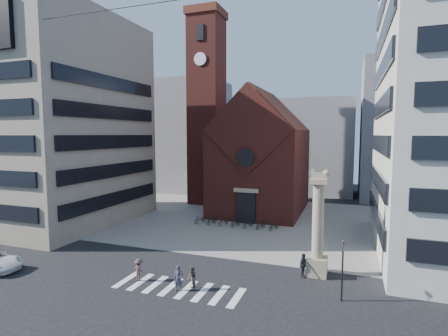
% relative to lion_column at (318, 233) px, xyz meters
% --- Properties ---
extents(ground, '(120.00, 120.00, 0.00)m').
position_rel_lion_column_xyz_m(ground, '(-10.01, -3.00, -3.46)').
color(ground, black).
rests_on(ground, ground).
extents(piazza, '(46.00, 30.00, 0.05)m').
position_rel_lion_column_xyz_m(piazza, '(-10.01, 16.00, -3.43)').
color(piazza, gray).
rests_on(piazza, ground).
extents(zebra_crossing, '(10.20, 3.20, 0.01)m').
position_rel_lion_column_xyz_m(zebra_crossing, '(-9.46, -6.00, -3.45)').
color(zebra_crossing, white).
rests_on(zebra_crossing, ground).
extents(church, '(12.00, 16.65, 18.00)m').
position_rel_lion_column_xyz_m(church, '(-10.01, 22.04, 4.53)').
color(church, maroon).
rests_on(church, ground).
extents(campanile, '(5.50, 5.50, 31.20)m').
position_rel_lion_column_xyz_m(campanile, '(-20.01, 25.00, 12.28)').
color(campanile, maroon).
rests_on(campanile, ground).
extents(building_left, '(18.00, 20.00, 26.00)m').
position_rel_lion_column_xyz_m(building_left, '(-34.01, 7.00, 9.54)').
color(building_left, gray).
rests_on(building_left, ground).
extents(bg_block_left, '(16.00, 14.00, 22.00)m').
position_rel_lion_column_xyz_m(bg_block_left, '(-30.01, 37.00, 7.54)').
color(bg_block_left, gray).
rests_on(bg_block_left, ground).
extents(bg_block_mid, '(14.00, 12.00, 18.00)m').
position_rel_lion_column_xyz_m(bg_block_mid, '(-4.01, 42.00, 5.54)').
color(bg_block_mid, gray).
rests_on(bg_block_mid, ground).
extents(bg_block_right, '(16.00, 14.00, 24.00)m').
position_rel_lion_column_xyz_m(bg_block_right, '(11.99, 39.00, 8.54)').
color(bg_block_right, gray).
rests_on(bg_block_right, ground).
extents(lion_column, '(1.63, 1.60, 8.68)m').
position_rel_lion_column_xyz_m(lion_column, '(0.00, 0.00, 0.00)').
color(lion_column, tan).
rests_on(lion_column, ground).
extents(traffic_light, '(0.13, 0.16, 4.30)m').
position_rel_lion_column_xyz_m(traffic_light, '(1.99, -4.00, -1.17)').
color(traffic_light, black).
rests_on(traffic_light, ground).
extents(pedestrian_0, '(0.74, 0.54, 1.87)m').
position_rel_lion_column_xyz_m(pedestrian_0, '(-9.25, -6.40, -2.52)').
color(pedestrian_0, '#373144').
rests_on(pedestrian_0, ground).
extents(pedestrian_1, '(1.02, 1.05, 1.70)m').
position_rel_lion_column_xyz_m(pedestrian_1, '(-8.40, -5.87, -2.61)').
color(pedestrian_1, '#4F423F').
rests_on(pedestrian_1, ground).
extents(pedestrian_2, '(0.77, 1.23, 1.95)m').
position_rel_lion_column_xyz_m(pedestrian_2, '(-1.01, -0.80, -2.48)').
color(pedestrian_2, '#25242B').
rests_on(pedestrian_2, ground).
extents(pedestrian_3, '(1.22, 0.83, 1.74)m').
position_rel_lion_column_xyz_m(pedestrian_3, '(-12.99, -5.82, -2.59)').
color(pedestrian_3, '#4E3734').
rests_on(pedestrian_3, ground).
extents(scooter_0, '(1.38, 2.08, 1.03)m').
position_rel_lion_column_xyz_m(scooter_0, '(-15.52, 11.86, -2.89)').
color(scooter_0, black).
rests_on(scooter_0, piazza).
extents(scooter_1, '(1.22, 1.97, 1.15)m').
position_rel_lion_column_xyz_m(scooter_1, '(-13.93, 11.86, -2.83)').
color(scooter_1, black).
rests_on(scooter_1, piazza).
extents(scooter_2, '(1.38, 2.08, 1.03)m').
position_rel_lion_column_xyz_m(scooter_2, '(-12.34, 11.86, -2.89)').
color(scooter_2, black).
rests_on(scooter_2, piazza).
extents(scooter_3, '(1.22, 1.97, 1.15)m').
position_rel_lion_column_xyz_m(scooter_3, '(-10.75, 11.86, -2.83)').
color(scooter_3, black).
rests_on(scooter_3, piazza).
extents(scooter_4, '(1.38, 2.08, 1.03)m').
position_rel_lion_column_xyz_m(scooter_4, '(-9.16, 11.86, -2.89)').
color(scooter_4, black).
rests_on(scooter_4, piazza).
extents(scooter_5, '(1.22, 1.97, 1.15)m').
position_rel_lion_column_xyz_m(scooter_5, '(-7.57, 11.86, -2.83)').
color(scooter_5, black).
rests_on(scooter_5, piazza).
extents(scooter_6, '(1.38, 2.08, 1.03)m').
position_rel_lion_column_xyz_m(scooter_6, '(-5.98, 11.86, -2.89)').
color(scooter_6, black).
rests_on(scooter_6, piazza).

